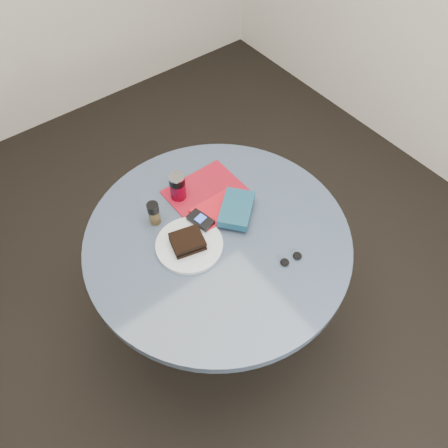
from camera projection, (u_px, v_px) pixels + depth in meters
ground at (219, 321)px, 2.23m from camera, size 4.00×4.00×0.00m
table at (218, 259)px, 1.76m from camera, size 1.00×1.00×0.75m
plate at (189, 245)px, 1.60m from camera, size 0.31×0.31×0.02m
sandwich at (187, 242)px, 1.57m from camera, size 0.14×0.12×0.04m
soda_can at (178, 187)px, 1.70m from camera, size 0.08×0.08×0.12m
pepper_grinder at (154, 213)px, 1.63m from camera, size 0.06×0.06×0.10m
magazine at (205, 191)px, 1.76m from camera, size 0.29×0.22×0.01m
red_book at (218, 210)px, 1.69m from camera, size 0.19×0.13×0.02m
novel at (237, 209)px, 1.66m from camera, size 0.21×0.20×0.03m
mp3_player at (201, 220)px, 1.64m from camera, size 0.08×0.11×0.02m
headphones at (291, 259)px, 1.56m from camera, size 0.09×0.04×0.02m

